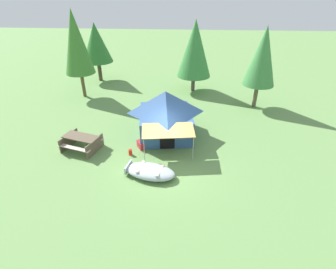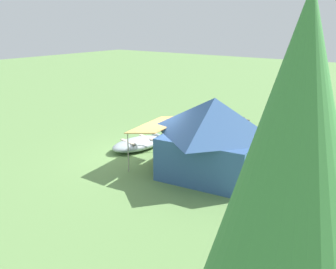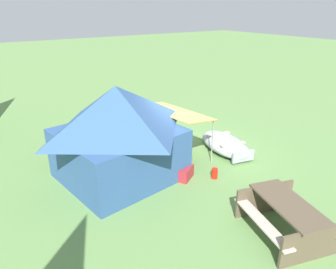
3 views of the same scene
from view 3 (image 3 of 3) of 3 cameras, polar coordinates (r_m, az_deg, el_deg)
The scene contains 6 objects.
ground_plane at distance 10.52m, azimuth 3.45°, elevation -3.26°, with size 80.00×80.00×0.00m, color #648D4C.
beached_rowboat at distance 10.74m, azimuth 10.31°, elevation -1.66°, with size 2.51×1.65×0.45m.
canvas_cabin_tent at distance 8.65m, azimuth -8.98°, elevation 0.54°, with size 3.39×4.62×2.63m.
picnic_table at distance 7.24m, azimuth 20.76°, elevation -13.42°, with size 2.15×1.93×0.77m.
cooler_box at distance 8.92m, azimuth 3.12°, elevation -6.97°, with size 0.57×0.31×0.36m, color #B02730.
fuel_can at distance 9.04m, azimuth 8.43°, elevation -6.98°, with size 0.18×0.18×0.30m, color red.
Camera 3 is at (-7.45, 5.87, 4.54)m, focal length 33.64 mm.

